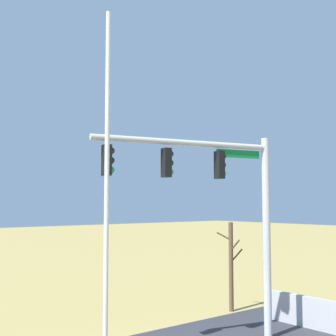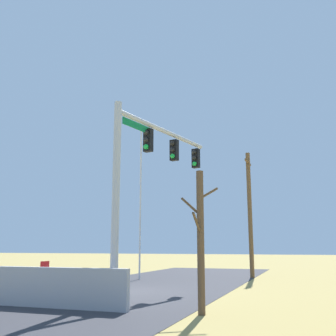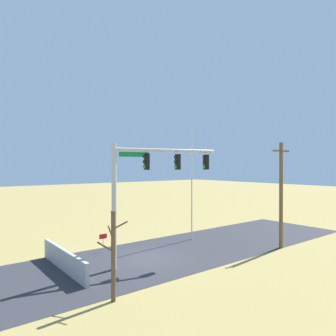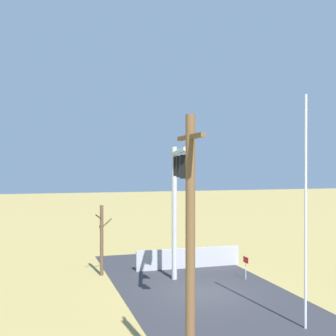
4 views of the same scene
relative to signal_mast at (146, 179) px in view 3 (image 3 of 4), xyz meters
The scene contains 9 objects.
ground_plane 5.27m from the signal_mast, 130.43° to the right, with size 160.00×160.00×0.00m, color #9E894C.
road_surface 7.16m from the signal_mast, 167.43° to the right, with size 28.00×8.00×0.01m, color #2D2D33.
sidewalk_corner 5.83m from the signal_mast, ahead, with size 6.00×6.00×0.01m, color #B7B5AD.
retaining_fence 6.43m from the signal_mast, 26.57° to the right, with size 0.20×6.46×1.19m, color #A8A8AD.
signal_mast is the anchor object (origin of this frame).
flagpole 7.16m from the signal_mast, 154.84° to the right, with size 0.10×0.10×8.84m, color silver.
utility_pole 10.23m from the signal_mast, 164.27° to the left, with size 1.90×0.26×7.53m.
bare_tree 5.85m from the signal_mast, 39.78° to the left, with size 1.27×1.02×3.93m.
open_sign 5.91m from the signal_mast, 80.26° to the right, with size 0.56×0.04×1.22m.
Camera 3 is at (11.14, 16.25, 5.87)m, focal length 33.11 mm.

